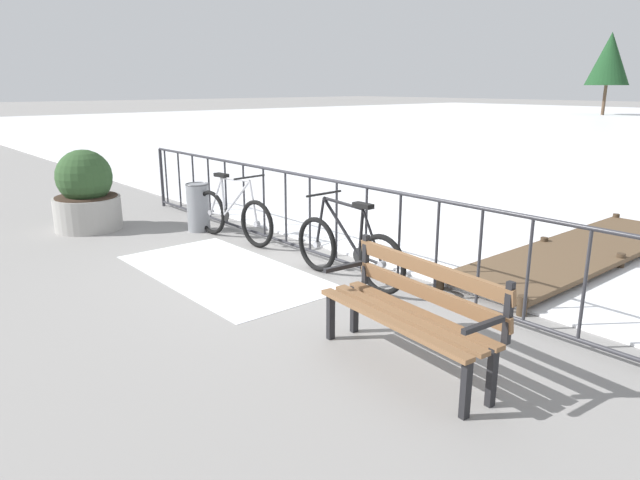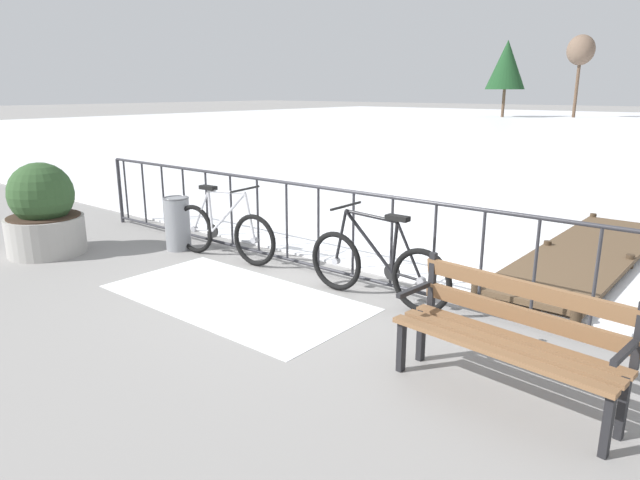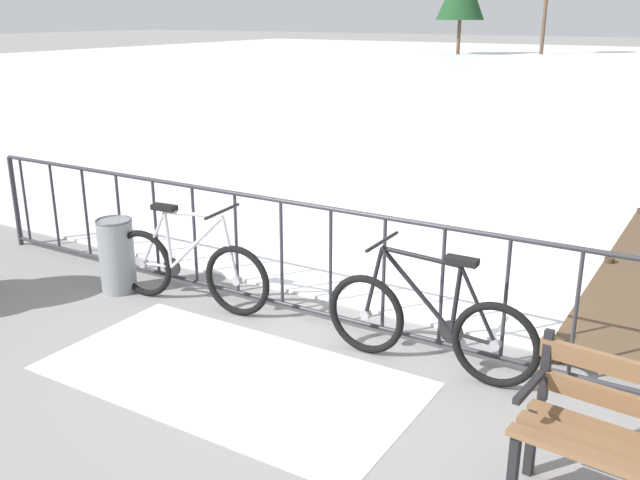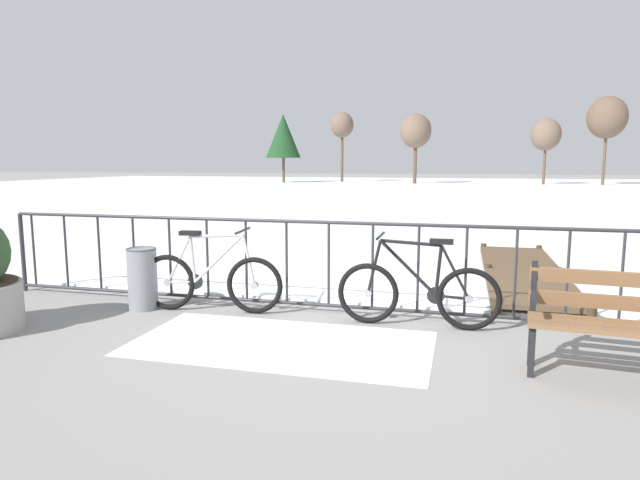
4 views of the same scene
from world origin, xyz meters
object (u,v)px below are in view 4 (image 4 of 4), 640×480
at_px(bicycle_second, 210,281).
at_px(trash_bin, 142,278).
at_px(bicycle_near_railing, 418,293).
at_px(park_bench, 636,317).

xyz_separation_m(bicycle_second, trash_bin, (-0.83, -0.09, 0.00)).
bearing_deg(bicycle_near_railing, park_bench, -28.97).
bearing_deg(bicycle_near_railing, trash_bin, -178.13).
distance_m(bicycle_near_railing, bicycle_second, 2.38).
height_order(bicycle_second, trash_bin, bicycle_second).
relative_size(bicycle_second, trash_bin, 2.33).
bearing_deg(trash_bin, bicycle_near_railing, 1.87).
distance_m(bicycle_second, trash_bin, 0.84).
relative_size(bicycle_second, park_bench, 1.04).
bearing_deg(trash_bin, bicycle_second, 6.39).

